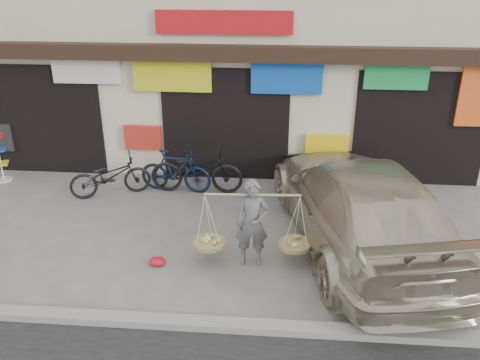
# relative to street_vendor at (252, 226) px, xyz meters

# --- Properties ---
(ground) EXTENTS (70.00, 70.00, 0.00)m
(ground) POSITION_rel_street_vendor_xyz_m (-0.86, 0.22, -0.74)
(ground) COLOR gray
(ground) RESTS_ON ground
(kerb) EXTENTS (70.00, 0.25, 0.12)m
(kerb) POSITION_rel_street_vendor_xyz_m (-0.86, -1.78, -0.68)
(kerb) COLOR gray
(kerb) RESTS_ON ground
(shophouse_block) EXTENTS (14.00, 6.32, 7.00)m
(shophouse_block) POSITION_rel_street_vendor_xyz_m (-0.86, 6.63, 2.71)
(shophouse_block) COLOR beige
(shophouse_block) RESTS_ON ground
(street_vendor) EXTENTS (2.07, 0.64, 1.60)m
(street_vendor) POSITION_rel_street_vendor_xyz_m (0.00, 0.00, 0.00)
(street_vendor) COLOR slate
(street_vendor) RESTS_ON ground
(bike_0) EXTENTS (1.91, 1.29, 0.95)m
(bike_0) POSITION_rel_street_vendor_xyz_m (-3.36, 2.49, -0.26)
(bike_0) COLOR black
(bike_0) RESTS_ON ground
(bike_1) EXTENTS (1.72, 0.68, 1.01)m
(bike_1) POSITION_rel_street_vendor_xyz_m (-1.93, 2.83, -0.23)
(bike_1) COLOR #0F1F38
(bike_1) RESTS_ON ground
(bike_2) EXTENTS (2.11, 0.74, 1.11)m
(bike_2) POSITION_rel_street_vendor_xyz_m (-1.44, 2.83, -0.18)
(bike_2) COLOR black
(bike_2) RESTS_ON ground
(suv) EXTENTS (3.50, 6.17, 1.69)m
(suv) POSITION_rel_street_vendor_xyz_m (1.94, 0.81, 0.10)
(suv) COLOR beige
(suv) RESTS_ON ground
(display_rack) EXTENTS (0.43, 0.43, 1.42)m
(display_rack) POSITION_rel_street_vendor_xyz_m (-6.25, 3.07, -0.17)
(display_rack) COLOR silver
(display_rack) RESTS_ON ground
(red_bag) EXTENTS (0.31, 0.25, 0.14)m
(red_bag) POSITION_rel_street_vendor_xyz_m (-1.67, -0.22, -0.67)
(red_bag) COLOR red
(red_bag) RESTS_ON ground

